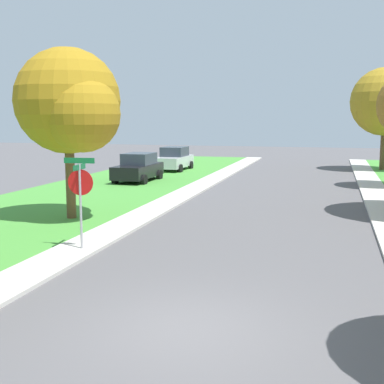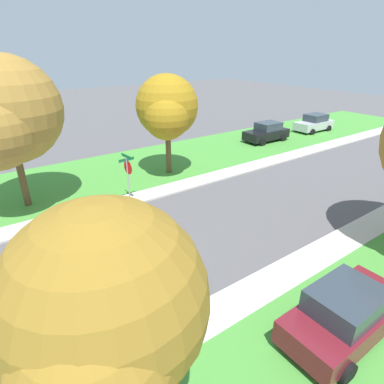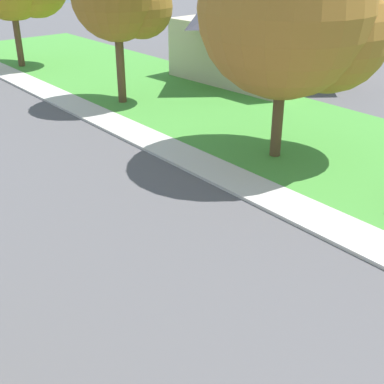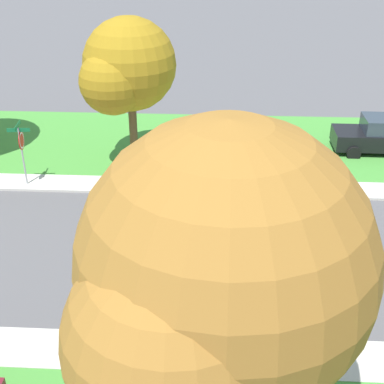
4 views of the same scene
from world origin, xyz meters
The scene contains 4 objects.
sidewalk_east centered at (4.70, 12.00, 0.05)m, with size 1.40×56.00×0.10m, color beige.
lawn_east centered at (9.40, 12.00, 0.04)m, with size 8.00×56.00×0.08m, color #479338.
tree_corner_large centered at (7.38, 12.47, 4.57)m, with size 5.73×5.33×7.41m.
house_right_setback centered at (15.67, 20.69, 2.38)m, with size 9.48×8.36×4.60m.
Camera 3 is at (-5.25, 2.20, 6.58)m, focal length 47.66 mm.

